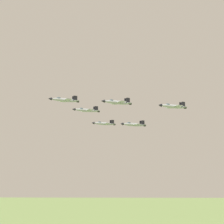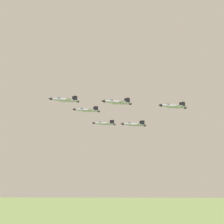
{
  "view_description": "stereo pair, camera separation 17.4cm",
  "coord_description": "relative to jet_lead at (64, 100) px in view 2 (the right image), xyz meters",
  "views": [
    {
      "loc": [
        28.25,
        -173.9,
        56.26
      ],
      "look_at": [
        23.48,
        20.47,
        85.57
      ],
      "focal_mm": 60.94,
      "sensor_mm": 36.0,
      "label": 1
    },
    {
      "loc": [
        28.42,
        -173.89,
        56.26
      ],
      "look_at": [
        23.48,
        20.47,
        85.57
      ],
      "focal_mm": 60.94,
      "sensor_mm": 36.0,
      "label": 2
    }
  ],
  "objects": [
    {
      "name": "jet_left_outer",
      "position": [
        51.32,
        -8.91,
        -4.82
      ],
      "size": [
        14.38,
        9.95,
        3.31
      ],
      "rotation": [
        0.0,
        0.0,
        3.66
      ],
      "color": "#9EA3A8"
    },
    {
      "name": "jet_lead",
      "position": [
        0.0,
        0.0,
        0.0
      ],
      "size": [
        14.51,
        10.27,
        3.36
      ],
      "rotation": [
        0.0,
        0.0,
        3.67
      ],
      "color": "#9EA3A8"
    },
    {
      "name": "jet_left_wingman",
      "position": [
        25.66,
        -4.45,
        -2.05
      ],
      "size": [
        14.83,
        10.31,
        3.42
      ],
      "rotation": [
        0.0,
        0.0,
        3.66
      ],
      "color": "#9EA3A8"
    },
    {
      "name": "jet_slot_rear",
      "position": [
        34.19,
        20.15,
        -9.78
      ],
      "size": [
        14.45,
        10.48,
        3.37
      ],
      "rotation": [
        0.0,
        0.0,
        3.69
      ],
      "color": "#9EA3A8"
    },
    {
      "name": "jet_right_wingman",
      "position": [
        8.53,
        24.61,
        -1.25
      ],
      "size": [
        15.04,
        10.35,
        3.46
      ],
      "rotation": [
        0.0,
        0.0,
        3.66
      ],
      "color": "#9EA3A8"
    },
    {
      "name": "jet_right_outer",
      "position": [
        17.06,
        49.21,
        -5.73
      ],
      "size": [
        14.81,
        10.56,
        3.44
      ],
      "rotation": [
        0.0,
        0.0,
        3.68
      ],
      "color": "#9EA3A8"
    }
  ]
}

